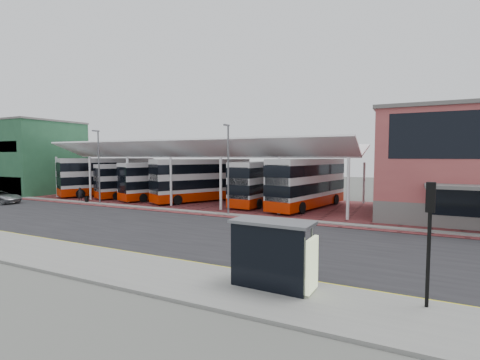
% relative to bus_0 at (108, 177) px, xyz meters
% --- Properties ---
extents(ground, '(140.00, 140.00, 0.00)m').
position_rel_bus_0_xyz_m(ground, '(19.95, -12.99, -2.51)').
color(ground, '#4E504B').
extents(road, '(120.00, 14.00, 0.02)m').
position_rel_bus_0_xyz_m(road, '(19.95, -13.99, -2.50)').
color(road, black).
rests_on(road, ground).
extents(forecourt, '(72.00, 16.00, 0.06)m').
position_rel_bus_0_xyz_m(forecourt, '(21.95, 0.01, -2.48)').
color(forecourt, maroon).
rests_on(forecourt, ground).
extents(sidewalk, '(120.00, 4.00, 0.14)m').
position_rel_bus_0_xyz_m(sidewalk, '(19.95, -21.99, -2.44)').
color(sidewalk, slate).
rests_on(sidewalk, ground).
extents(north_kerb, '(120.00, 0.80, 0.14)m').
position_rel_bus_0_xyz_m(north_kerb, '(19.95, -6.79, -2.44)').
color(north_kerb, slate).
rests_on(north_kerb, ground).
extents(yellow_line_near, '(120.00, 0.12, 0.01)m').
position_rel_bus_0_xyz_m(yellow_line_near, '(19.95, -19.99, -2.49)').
color(yellow_line_near, yellow).
rests_on(yellow_line_near, road).
extents(yellow_line_far, '(120.00, 0.12, 0.01)m').
position_rel_bus_0_xyz_m(yellow_line_far, '(19.95, -19.69, -2.49)').
color(yellow_line_far, yellow).
rests_on(yellow_line_far, road).
extents(canopy, '(37.00, 11.63, 7.07)m').
position_rel_bus_0_xyz_m(canopy, '(13.95, 0.94, 3.28)').
color(canopy, silver).
rests_on(canopy, ground).
extents(shop_green, '(6.40, 10.20, 10.22)m').
position_rel_bus_0_xyz_m(shop_green, '(-10.05, -2.02, 2.61)').
color(shop_green, '#295E3C').
rests_on(shop_green, ground).
extents(shop_cream, '(6.40, 10.20, 10.22)m').
position_rel_bus_0_xyz_m(shop_cream, '(-16.55, -2.02, 2.61)').
color(shop_cream, beige).
rests_on(shop_cream, ground).
extents(lamp_west, '(0.16, 0.90, 8.07)m').
position_rel_bus_0_xyz_m(lamp_west, '(5.95, -6.72, 1.85)').
color(lamp_west, slate).
rests_on(lamp_west, ground).
extents(lamp_east, '(0.16, 0.90, 8.07)m').
position_rel_bus_0_xyz_m(lamp_east, '(21.95, -6.72, 1.85)').
color(lamp_east, slate).
rests_on(lamp_east, ground).
extents(bus_0, '(7.71, 11.98, 4.94)m').
position_rel_bus_0_xyz_m(bus_0, '(0.00, 0.00, 0.00)').
color(bus_0, silver).
rests_on(bus_0, forecourt).
extents(bus_1, '(6.25, 10.37, 4.23)m').
position_rel_bus_0_xyz_m(bus_1, '(5.18, 0.10, -0.35)').
color(bus_1, silver).
rests_on(bus_1, forecourt).
extents(bus_2, '(6.18, 11.00, 4.46)m').
position_rel_bus_0_xyz_m(bus_2, '(9.43, 0.01, -0.24)').
color(bus_2, silver).
rests_on(bus_2, forecourt).
extents(bus_3, '(8.05, 11.69, 4.88)m').
position_rel_bus_0_xyz_m(bus_3, '(14.82, 0.19, -0.03)').
color(bus_3, silver).
rests_on(bus_3, forecourt).
extents(bus_4, '(3.28, 11.36, 4.63)m').
position_rel_bus_0_xyz_m(bus_4, '(22.05, 1.15, -0.15)').
color(bus_4, silver).
rests_on(bus_4, forecourt).
extents(bus_5, '(5.22, 12.33, 4.95)m').
position_rel_bus_0_xyz_m(bus_5, '(27.23, 0.58, 0.01)').
color(bus_5, silver).
rests_on(bus_5, forecourt).
extents(pedestrian, '(0.43, 0.61, 1.57)m').
position_rel_bus_0_xyz_m(pedestrian, '(2.12, -6.08, -1.67)').
color(pedestrian, black).
rests_on(pedestrian, forecourt).
extents(suitcase, '(0.38, 0.27, 0.65)m').
position_rel_bus_0_xyz_m(suitcase, '(3.85, -6.67, -2.13)').
color(suitcase, black).
rests_on(suitcase, forecourt).
extents(bus_shelter, '(3.36, 1.64, 2.64)m').
position_rel_bus_0_xyz_m(bus_shelter, '(31.94, -21.52, -0.73)').
color(bus_shelter, black).
rests_on(bus_shelter, sidewalk).
extents(traffic_signal_west, '(0.31, 0.26, 4.30)m').
position_rel_bus_0_xyz_m(traffic_signal_west, '(37.13, -20.70, 0.50)').
color(traffic_signal_west, black).
rests_on(traffic_signal_west, sidewalk).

